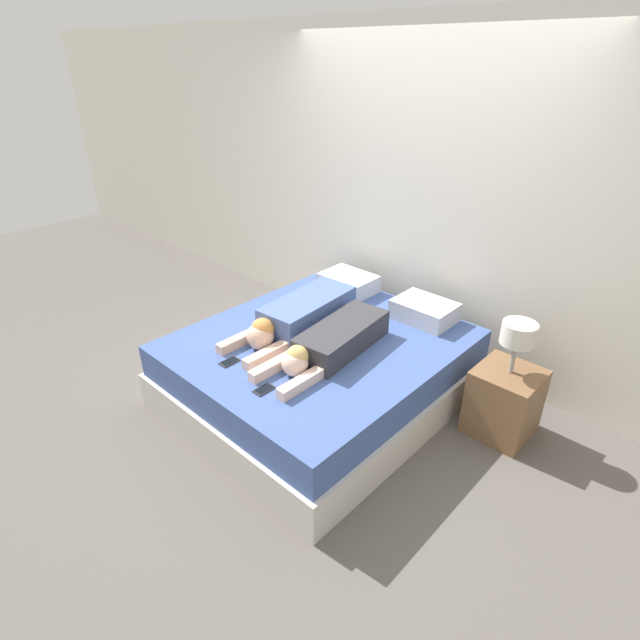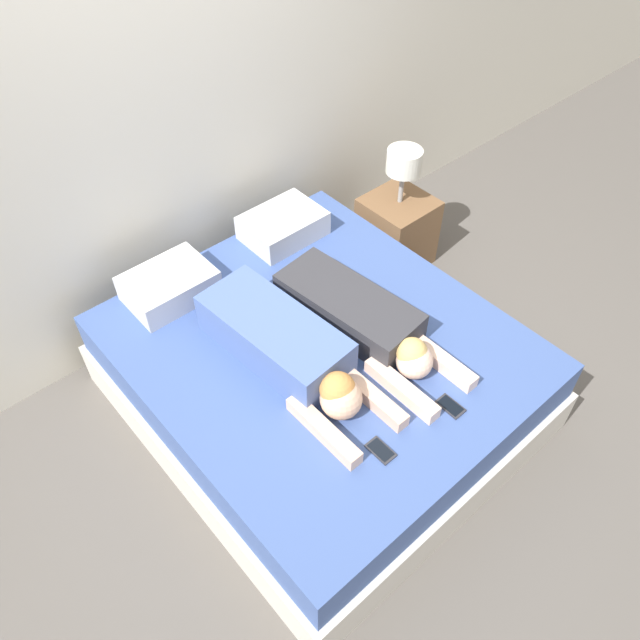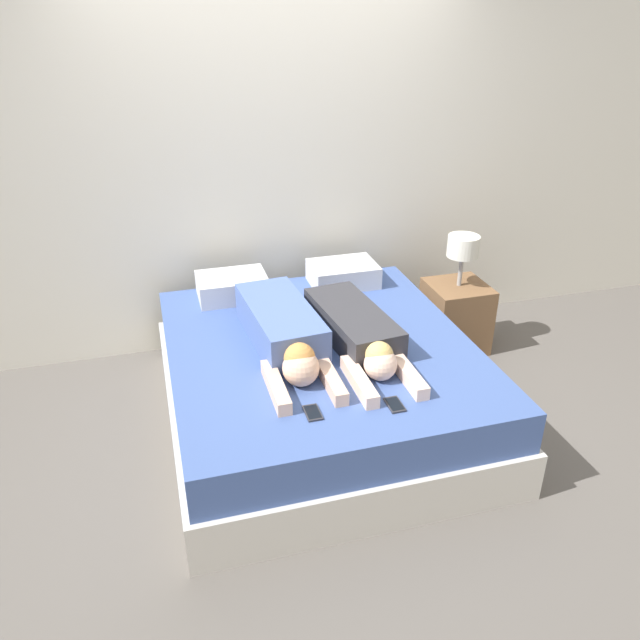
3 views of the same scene
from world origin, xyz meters
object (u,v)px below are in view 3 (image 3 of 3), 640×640
(pillow_head_left, at_px, (232,286))
(person_left, at_px, (284,332))
(cell_phone_left, at_px, (313,413))
(cell_phone_right, at_px, (395,405))
(pillow_head_right, at_px, (343,274))
(person_right, at_px, (358,333))
(nightstand, at_px, (456,311))
(bed, at_px, (320,382))

(pillow_head_left, distance_m, person_left, 0.79)
(cell_phone_left, height_order, cell_phone_right, same)
(cell_phone_left, distance_m, cell_phone_right, 0.40)
(pillow_head_right, relative_size, cell_phone_left, 3.48)
(cell_phone_left, xyz_separation_m, cell_phone_right, (0.40, -0.05, 0.00))
(person_right, xyz_separation_m, cell_phone_left, (-0.42, -0.55, -0.08))
(pillow_head_left, height_order, pillow_head_right, same)
(person_left, height_order, nightstand, nightstand)
(cell_phone_right, bearing_deg, person_right, 88.26)
(bed, height_order, person_right, person_right)
(person_left, bearing_deg, pillow_head_right, 52.46)
(pillow_head_left, xyz_separation_m, cell_phone_left, (0.16, -1.40, -0.07))
(cell_phone_right, bearing_deg, bed, 104.55)
(pillow_head_left, height_order, person_left, person_left)
(pillow_head_left, height_order, cell_phone_right, pillow_head_left)
(pillow_head_right, distance_m, nightstand, 0.87)
(pillow_head_right, xyz_separation_m, person_left, (-0.59, -0.77, 0.03))
(pillow_head_left, xyz_separation_m, person_right, (0.58, -0.85, 0.01))
(bed, relative_size, person_right, 1.79)
(pillow_head_right, distance_m, person_right, 0.87)
(pillow_head_left, bearing_deg, pillow_head_right, 0.00)
(pillow_head_right, xyz_separation_m, person_right, (-0.19, -0.85, 0.01))
(bed, bearing_deg, cell_phone_left, -108.92)
(pillow_head_right, bearing_deg, person_right, -102.23)
(cell_phone_right, bearing_deg, person_left, 119.65)
(bed, relative_size, cell_phone_right, 15.35)
(bed, distance_m, person_right, 0.41)
(bed, xyz_separation_m, person_left, (-0.21, -0.01, 0.37))
(pillow_head_left, bearing_deg, person_right, -55.85)
(pillow_head_right, xyz_separation_m, nightstand, (0.79, -0.19, -0.30))
(nightstand, bearing_deg, cell_phone_left, -138.92)
(bed, xyz_separation_m, person_right, (0.20, -0.09, 0.35))
(nightstand, bearing_deg, person_right, -145.75)
(nightstand, bearing_deg, person_left, -157.24)
(person_right, height_order, nightstand, nightstand)
(bed, relative_size, cell_phone_left, 15.35)
(cell_phone_right, distance_m, nightstand, 1.62)
(bed, distance_m, pillow_head_left, 0.92)
(person_right, bearing_deg, cell_phone_left, -127.18)
(person_left, bearing_deg, bed, 2.26)
(pillow_head_right, xyz_separation_m, cell_phone_right, (-0.20, -1.45, -0.07))
(pillow_head_right, relative_size, cell_phone_right, 3.48)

